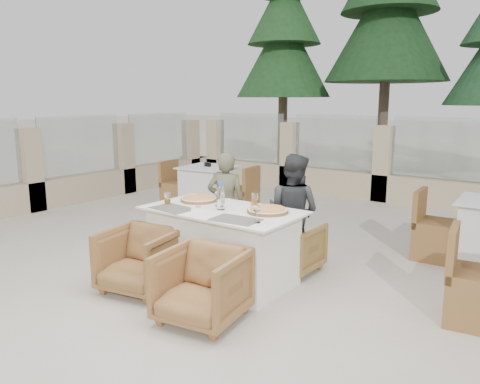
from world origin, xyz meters
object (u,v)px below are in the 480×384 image
Objects in this scene: dining_table at (223,245)px; diner_left at (226,205)px; wine_glass_corner at (257,213)px; armchair_far_right at (292,247)px; olive_dish at (198,208)px; armchair_near_right at (202,286)px; pizza_right at (268,210)px; water_bottle at (221,196)px; armchair_far_left at (231,230)px; wine_glass_centre at (218,198)px; beer_glass_right at (255,199)px; beer_glass_left at (167,198)px; armchair_near_left at (140,260)px; pizza_left at (199,199)px; bg_table_a at (208,189)px; diner_right at (293,212)px.

dining_table is 0.85m from diner_left.
armchair_far_right is at bearing 99.29° from wine_glass_corner.
olive_dish reaches higher than armchair_near_right.
diner_left is at bearing 112.32° from armchair_near_right.
pizza_right is 1.07m from diner_left.
water_bottle is 0.62m from wine_glass_corner.
armchair_far_left is 0.47× the size of diner_left.
water_bottle is 1.50× the size of wine_glass_centre.
beer_glass_right is 0.23× the size of armchair_far_left.
beer_glass_left is 0.45m from olive_dish.
wine_glass_corner is 0.27× the size of armchair_near_left.
pizza_left is at bearing 158.99° from water_bottle.
armchair_far_right is (0.96, -0.15, 0.00)m from armchair_far_left.
beer_glass_right is (0.78, 0.50, 0.00)m from beer_glass_left.
armchair_near_right is (1.02, -0.64, -0.52)m from beer_glass_left.
armchair_near_right is (0.42, -0.79, -0.59)m from water_bottle.
water_bottle is at bearing 44.37° from olive_dish.
water_bottle is 0.17× the size of bg_table_a.
water_bottle is 0.40× the size of armchair_near_left.
armchair_far_left is at bearing -3.92° from diner_right.
bg_table_a is at bearing 132.50° from water_bottle.
dining_table is 0.91m from armchair_near_right.
wine_glass_corner is 1.09m from armchair_far_right.
pizza_left reaches higher than bg_table_a.
diner_right is (0.89, 1.45, 0.33)m from armchair_near_left.
dining_table reaches higher than armchair_near_left.
pizza_right is 0.74m from armchair_far_right.
dining_table is 0.48m from olive_dish.
olive_dish is (-0.62, -0.34, -0.00)m from pizza_right.
beer_glass_left reaches higher than bg_table_a.
wine_glass_corner reaches higher than beer_glass_right.
pizza_left reaches higher than armchair_near_right.
dining_table is 0.99m from armchair_far_left.
wine_glass_centre is (-0.12, 0.11, -0.05)m from water_bottle.
pizza_right is 1.11m from beer_glass_left.
diner_left reaches higher than water_bottle.
wine_glass_corner is (0.58, -0.21, -0.05)m from water_bottle.
beer_glass_left is 0.87m from diner_left.
wine_glass_corner reaches higher than armchair_far_right.
bg_table_a is (-1.99, 2.19, -0.48)m from wine_glass_centre.
pizza_left is at bearing 74.58° from armchair_near_left.
armchair_far_left is at bearing 96.81° from pizza_left.
diner_right reaches higher than diner_left.
diner_left is (-0.90, -0.01, 0.36)m from armchair_far_right.
olive_dish is 0.16× the size of armchair_near_right.
armchair_far_right is 0.87× the size of armchair_near_right.
dining_table reaches higher than armchair_near_right.
beer_glass_right is at bearing 129.12° from diner_left.
diner_right reaches higher than bg_table_a.
armchair_near_left is 1.00× the size of armchair_near_right.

